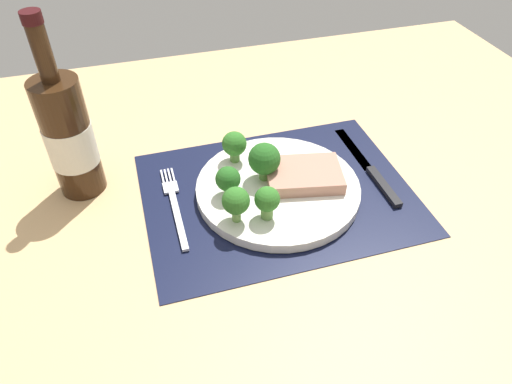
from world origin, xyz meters
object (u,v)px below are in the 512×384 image
object	(u,v)px
steak	(305,177)
knife	(371,170)
fork	(175,205)
plate	(278,189)
wine_bottle	(69,136)

from	to	relation	value
steak	knife	xyz separation A→B (cm)	(12.69, 1.03, -2.34)
fork	knife	size ratio (longest dim) A/B	0.83
plate	steak	size ratio (longest dim) A/B	2.22
plate	wine_bottle	size ratio (longest dim) A/B	0.91
plate	fork	xyz separation A→B (cm)	(-16.67, 1.42, -0.55)
steak	fork	size ratio (longest dim) A/B	0.62
plate	knife	distance (cm)	17.11
fork	wine_bottle	size ratio (longest dim) A/B	0.65
steak	wine_bottle	distance (cm)	37.22
plate	fork	bearing A→B (deg)	175.13
knife	wine_bottle	size ratio (longest dim) A/B	0.78
steak	wine_bottle	size ratio (longest dim) A/B	0.41
wine_bottle	knife	bearing A→B (deg)	-12.12
fork	knife	distance (cm)	33.78
fork	knife	bearing A→B (deg)	0.41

